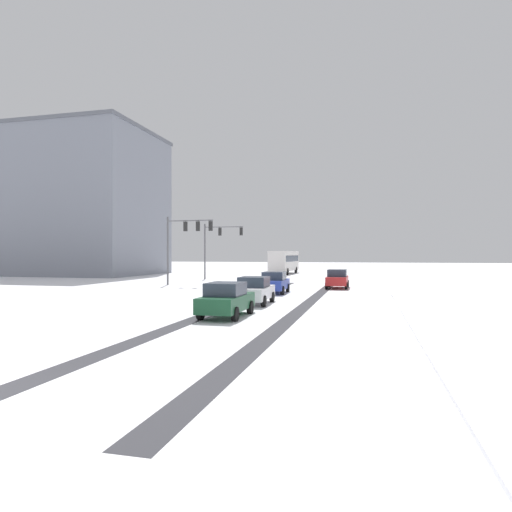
% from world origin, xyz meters
% --- Properties ---
extents(wheel_track_left_lane, '(0.80, 39.01, 0.01)m').
position_xyz_m(wheel_track_left_lane, '(4.73, 17.73, 0.00)').
color(wheel_track_left_lane, '#38383D').
rests_on(wheel_track_left_lane, ground).
extents(wheel_track_right_lane, '(0.85, 39.01, 0.01)m').
position_xyz_m(wheel_track_right_lane, '(0.58, 17.73, 0.00)').
color(wheel_track_right_lane, '#38383D').
rests_on(wheel_track_right_lane, ground).
extents(sidewalk_kerb_right, '(4.00, 39.01, 0.12)m').
position_xyz_m(sidewalk_kerb_right, '(11.79, 15.96, 0.06)').
color(sidewalk_kerb_right, white).
rests_on(sidewalk_kerb_right, ground).
extents(traffic_signal_near_left, '(4.78, 0.55, 6.50)m').
position_xyz_m(traffic_signal_near_left, '(-8.52, 31.37, 4.75)').
color(traffic_signal_near_left, '#56565B').
rests_on(traffic_signal_near_left, ground).
extents(traffic_signal_far_left, '(4.80, 0.44, 6.50)m').
position_xyz_m(traffic_signal_far_left, '(-8.77, 41.45, 4.59)').
color(traffic_signal_far_left, '#56565B').
rests_on(traffic_signal_far_left, ground).
extents(car_red_lead, '(1.84, 4.10, 1.62)m').
position_xyz_m(car_red_lead, '(5.66, 31.00, 0.82)').
color(car_red_lead, red).
rests_on(car_red_lead, ground).
extents(car_blue_second, '(1.92, 4.14, 1.62)m').
position_xyz_m(car_blue_second, '(1.39, 24.99, 0.82)').
color(car_blue_second, '#233899').
rests_on(car_blue_second, ground).
extents(car_white_third, '(1.91, 4.14, 1.62)m').
position_xyz_m(car_white_third, '(1.72, 17.63, 0.82)').
color(car_white_third, silver).
rests_on(car_white_third, ground).
extents(car_dark_green_fourth, '(1.85, 4.11, 1.62)m').
position_xyz_m(car_dark_green_fourth, '(1.74, 12.21, 0.82)').
color(car_dark_green_fourth, '#194C2D').
rests_on(car_dark_green_fourth, ground).
extents(bus_oncoming, '(2.81, 11.04, 3.38)m').
position_xyz_m(bus_oncoming, '(-3.87, 57.56, 1.99)').
color(bus_oncoming, silver).
rests_on(bus_oncoming, ground).
extents(office_building_far_left_block, '(29.42, 17.02, 20.45)m').
position_xyz_m(office_building_far_left_block, '(-36.33, 48.46, 10.23)').
color(office_building_far_left_block, gray).
rests_on(office_building_far_left_block, ground).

